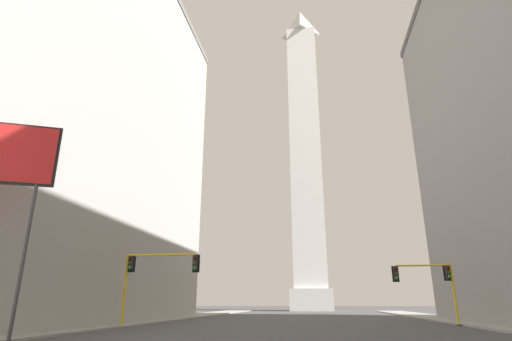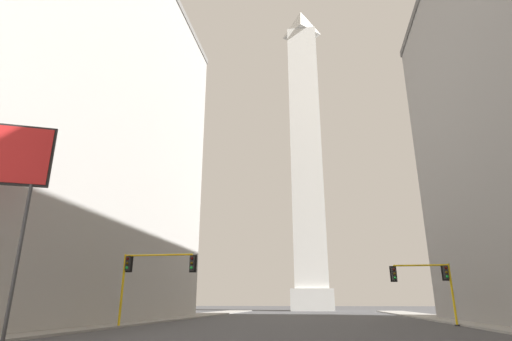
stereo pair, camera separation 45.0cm
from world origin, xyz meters
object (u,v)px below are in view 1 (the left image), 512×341
(traffic_light_mid_right, at_px, (431,278))
(traffic_light_mid_left, at_px, (151,270))
(billboard_sign, at_px, (6,162))
(obelisk, at_px, (305,147))

(traffic_light_mid_right, bearing_deg, traffic_light_mid_left, -163.88)
(traffic_light_mid_right, height_order, traffic_light_mid_left, traffic_light_mid_left)
(billboard_sign, bearing_deg, traffic_light_mid_right, 38.24)
(traffic_light_mid_left, relative_size, billboard_sign, 0.56)
(billboard_sign, bearing_deg, traffic_light_mid_left, 78.51)
(obelisk, bearing_deg, billboard_sign, -100.26)
(obelisk, height_order, billboard_sign, obelisk)
(traffic_light_mid_right, relative_size, traffic_light_mid_left, 0.83)
(traffic_light_mid_right, xyz_separation_m, billboard_sign, (-24.63, -19.41, 4.86))
(traffic_light_mid_right, xyz_separation_m, traffic_light_mid_left, (-21.97, -6.35, 0.44))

